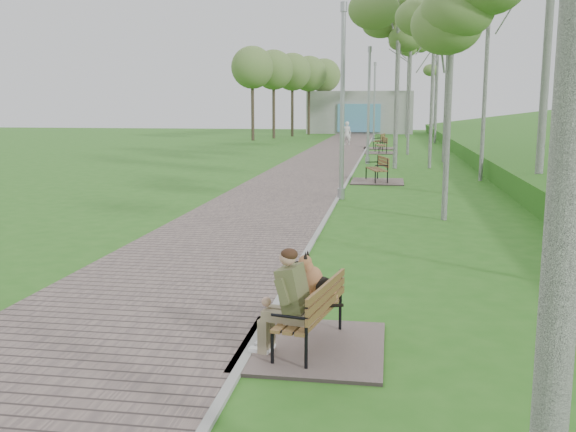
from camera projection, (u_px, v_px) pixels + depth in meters
name	position (u px, v px, depth m)	size (l,w,h in m)	color
ground	(314.00, 240.00, 12.94)	(120.00, 120.00, 0.00)	#2B681B
walkway	(329.00, 156.00, 34.13)	(3.50, 67.00, 0.04)	#625350
kerb	(362.00, 156.00, 33.85)	(0.10, 67.00, 0.05)	#999993
building_north	(360.00, 112.00, 62.43)	(10.00, 5.20, 4.00)	#9E9E99
bench_main	(304.00, 316.00, 7.09)	(1.59, 1.77, 1.39)	#625350
bench_second	(377.00, 176.00, 22.66)	(1.83, 2.03, 1.12)	#625350
bench_third	(381.00, 150.00, 36.28)	(1.82, 2.03, 1.12)	#625350
bench_far	(379.00, 145.00, 40.03)	(1.90, 2.12, 1.17)	#625350
lamp_post_near	(342.00, 109.00, 18.16)	(0.21, 0.21, 5.50)	#9DA0A5
lamp_post_second	(369.00, 110.00, 29.31)	(0.20, 0.20, 5.30)	#9DA0A5
lamp_post_third	(374.00, 105.00, 46.90)	(0.22, 0.22, 5.76)	#9DA0A5
pedestrian_near	(347.00, 134.00, 42.95)	(0.59, 0.39, 1.61)	white
birch_mid_c	(435.00, 9.00, 26.51)	(2.60, 2.60, 8.40)	silver
birch_far_a	(450.00, 9.00, 29.56)	(2.38, 2.38, 8.97)	silver
birch_far_b	(412.00, 23.00, 34.14)	(2.80, 2.80, 8.94)	silver
birch_far_c	(440.00, 12.00, 44.16)	(2.83, 2.83, 11.44)	silver
birch_distant_a	(410.00, 32.00, 52.95)	(2.95, 2.95, 11.04)	silver
birch_distant_b	(437.00, 56.00, 56.49)	(2.43, 2.43, 8.90)	silver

